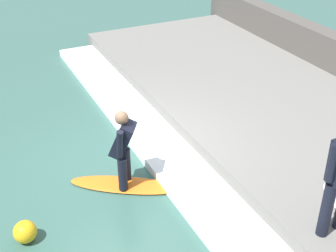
% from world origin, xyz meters
% --- Properties ---
extents(ground_plane, '(28.00, 28.00, 0.00)m').
position_xyz_m(ground_plane, '(0.00, 0.00, 0.00)').
color(ground_plane, '#386056').
extents(concrete_ledge, '(4.40, 12.78, 0.42)m').
position_xyz_m(concrete_ledge, '(3.43, 0.00, 0.21)').
color(concrete_ledge, slate).
rests_on(concrete_ledge, ground_plane).
extents(wave_foam_crest, '(0.97, 12.14, 0.17)m').
position_xyz_m(wave_foam_crest, '(0.74, 0.00, 0.08)').
color(wave_foam_crest, white).
rests_on(wave_foam_crest, ground_plane).
extents(surfboard_riding, '(1.90, 1.48, 0.06)m').
position_xyz_m(surfboard_riding, '(-0.28, -0.47, 0.03)').
color(surfboard_riding, orange).
rests_on(surfboard_riding, ground_plane).
extents(surfer_riding, '(0.58, 0.57, 1.42)m').
position_xyz_m(surfer_riding, '(-0.28, -0.47, 0.84)').
color(surfer_riding, black).
rests_on(surfer_riding, surfboard_riding).
extents(marker_buoy, '(0.35, 0.35, 0.35)m').
position_xyz_m(marker_buoy, '(-2.10, -1.07, 0.17)').
color(marker_buoy, yellow).
rests_on(marker_buoy, ground_plane).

